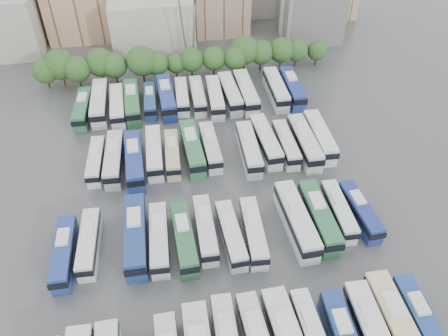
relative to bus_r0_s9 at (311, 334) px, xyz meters
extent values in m
plane|color=#424447|center=(-8.14, 23.23, -1.66)|extent=(220.00, 220.00, 0.00)
cylinder|color=black|center=(-37.80, 65.25, -0.55)|extent=(0.36, 0.36, 2.21)
sphere|color=#234C1E|center=(-37.80, 65.25, 2.45)|extent=(5.30, 5.30, 5.30)
cylinder|color=black|center=(-34.60, 65.98, -0.30)|extent=(0.36, 0.36, 2.72)
sphere|color=#234C1E|center=(-34.60, 65.98, 3.40)|extent=(6.54, 6.54, 6.54)
cylinder|color=black|center=(-31.06, 64.48, -0.49)|extent=(0.36, 0.36, 2.33)
sphere|color=#234C1E|center=(-31.06, 64.48, 2.67)|extent=(5.59, 5.59, 5.59)
cylinder|color=black|center=(-26.26, 66.06, -0.37)|extent=(0.36, 0.36, 2.58)
sphere|color=#234C1E|center=(-26.26, 66.06, 3.14)|extent=(6.20, 6.20, 6.20)
cylinder|color=black|center=(-23.27, 65.05, -0.50)|extent=(0.36, 0.36, 2.32)
sphere|color=#234C1E|center=(-23.27, 65.05, 2.65)|extent=(5.57, 5.57, 5.57)
cylinder|color=black|center=(-17.35, 64.55, -0.29)|extent=(0.36, 0.36, 2.74)
sphere|color=#234C1E|center=(-17.35, 64.55, 3.43)|extent=(6.58, 6.58, 6.58)
cylinder|color=black|center=(-14.31, 64.83, -0.56)|extent=(0.36, 0.36, 2.19)
sphere|color=#234C1E|center=(-14.31, 64.83, 2.41)|extent=(5.26, 5.26, 5.26)
cylinder|color=black|center=(-10.01, 65.42, -0.73)|extent=(0.36, 0.36, 1.85)
sphere|color=#234C1E|center=(-10.01, 65.42, 1.78)|extent=(4.44, 4.44, 4.44)
cylinder|color=black|center=(-6.54, 65.14, -0.54)|extent=(0.36, 0.36, 2.24)
sphere|color=#234C1E|center=(-6.54, 65.14, 2.51)|extent=(5.39, 5.39, 5.39)
cylinder|color=black|center=(-1.58, 64.97, -0.55)|extent=(0.36, 0.36, 2.22)
sphere|color=#234C1E|center=(-1.58, 64.97, 2.46)|extent=(5.32, 5.32, 5.32)
cylinder|color=black|center=(3.11, 64.40, -0.57)|extent=(0.36, 0.36, 2.19)
sphere|color=#234C1E|center=(3.11, 64.40, 2.40)|extent=(5.25, 5.25, 5.25)
cylinder|color=black|center=(5.58, 66.05, -0.30)|extent=(0.36, 0.36, 2.71)
sphere|color=#234C1E|center=(5.58, 66.05, 3.38)|extent=(6.51, 6.51, 6.51)
cylinder|color=black|center=(9.38, 65.75, -0.50)|extent=(0.36, 0.36, 2.33)
sphere|color=#234C1E|center=(9.38, 65.75, 2.66)|extent=(5.58, 5.58, 5.58)
cylinder|color=black|center=(14.18, 65.82, -0.46)|extent=(0.36, 0.36, 2.39)
sphere|color=#234C1E|center=(14.18, 65.82, 2.79)|extent=(5.75, 5.75, 5.75)
cylinder|color=black|center=(17.89, 66.07, -0.56)|extent=(0.36, 0.36, 2.19)
sphere|color=#234C1E|center=(17.89, 66.07, 2.41)|extent=(5.26, 5.26, 5.26)
cylinder|color=black|center=(22.86, 65.98, -0.70)|extent=(0.36, 0.36, 1.92)
sphere|color=#234C1E|center=(22.86, 65.98, 1.90)|extent=(4.60, 4.60, 4.60)
cube|color=#9E998E|center=(-50.14, 85.23, 5.34)|extent=(18.00, 14.00, 14.00)
cube|color=tan|center=(-32.14, 91.23, 7.34)|extent=(16.00, 12.00, 18.00)
cube|color=#ADA89E|center=(-14.14, 83.23, 4.34)|extent=(20.00, 14.00, 12.00)
cube|color=gray|center=(3.86, 89.23, 6.34)|extent=(14.00, 12.00, 16.00)
cube|color=gray|center=(-22.14, 97.23, 3.34)|extent=(12.00, 10.00, 10.00)
cube|color=silver|center=(-9.79, 1.70, 1.82)|extent=(1.71, 3.11, 0.42)
cube|color=silver|center=(-6.46, 1.42, 1.82)|extent=(1.77, 3.14, 0.42)
cube|color=silver|center=(-3.12, 0.47, 2.38)|extent=(2.07, 3.66, 0.49)
cube|color=white|center=(0.00, 0.01, -0.16)|extent=(2.38, 10.59, 2.99)
cube|color=black|center=(0.00, -0.12, 0.41)|extent=(2.49, 10.75, 0.88)
cube|color=silver|center=(-0.02, 1.33, 1.53)|extent=(1.53, 2.84, 0.39)
cube|color=silver|center=(3.45, 0.04, 1.80)|extent=(1.76, 3.12, 0.42)
cube|color=black|center=(6.74, -1.69, 0.83)|extent=(3.34, 13.02, 1.06)
cube|color=silver|center=(6.81, 0.06, 2.18)|extent=(1.93, 3.46, 0.47)
cube|color=beige|center=(9.91, -0.90, 0.21)|extent=(3.15, 13.28, 3.74)
cube|color=black|center=(9.91, -1.07, 0.93)|extent=(3.29, 13.49, 1.10)
cube|color=silver|center=(9.96, 0.75, 2.33)|extent=(1.96, 3.57, 0.48)
cube|color=navy|center=(13.18, -0.72, -0.05)|extent=(2.83, 11.43, 3.22)
cube|color=black|center=(13.18, -0.86, 0.56)|extent=(2.95, 11.60, 0.95)
cube|color=silver|center=(13.24, 0.70, 1.76)|extent=(1.72, 3.08, 0.42)
cube|color=navy|center=(-29.42, 16.86, -0.07)|extent=(2.51, 11.26, 3.18)
cube|color=black|center=(-29.43, 16.72, 0.54)|extent=(2.63, 11.43, 0.94)
cube|color=silver|center=(-29.41, 18.27, 1.73)|extent=(1.62, 3.01, 0.41)
cube|color=silver|center=(-26.22, 18.05, -0.13)|extent=(2.73, 10.91, 3.07)
cube|color=black|center=(-26.22, 17.91, 0.46)|extent=(2.85, 11.08, 0.90)
cube|color=silver|center=(-26.16, 19.40, 1.61)|extent=(1.65, 2.95, 0.40)
cube|color=navy|center=(-19.76, 18.09, 0.22)|extent=(2.93, 13.30, 3.76)
cube|color=black|center=(-19.76, 17.93, 0.94)|extent=(3.06, 13.50, 1.11)
cube|color=silver|center=(-19.75, 19.75, 2.35)|extent=(1.91, 3.55, 0.49)
cube|color=silver|center=(-16.56, 17.13, -0.04)|extent=(2.77, 11.52, 3.25)
cube|color=black|center=(-16.57, 16.98, 0.58)|extent=(2.89, 11.70, 0.95)
cube|color=silver|center=(-16.52, 18.56, 1.80)|extent=(1.71, 3.10, 0.42)
cube|color=#2A623C|center=(-13.11, 16.58, -0.01)|extent=(2.92, 11.76, 3.31)
cube|color=black|center=(-13.10, 16.43, 0.63)|extent=(3.04, 11.94, 0.97)
cube|color=silver|center=(-13.16, 18.04, 1.86)|extent=(1.77, 3.17, 0.43)
cube|color=silver|center=(-9.96, 17.83, -0.07)|extent=(2.48, 11.23, 3.18)
cube|color=black|center=(-9.96, 17.69, 0.54)|extent=(2.59, 11.40, 0.93)
cube|color=silver|center=(-9.94, 19.23, 1.72)|extent=(1.61, 3.00, 0.41)
cube|color=silver|center=(-6.52, 16.24, -0.10)|extent=(2.85, 11.13, 3.13)
cube|color=black|center=(-6.51, 16.10, 0.50)|extent=(2.97, 11.30, 0.92)
cube|color=silver|center=(-6.58, 17.61, 1.67)|extent=(1.70, 3.01, 0.40)
cube|color=silver|center=(-3.27, 16.16, -0.06)|extent=(2.99, 11.41, 3.20)
cube|color=black|center=(-3.28, 16.01, 0.55)|extent=(3.11, 11.59, 0.94)
cube|color=silver|center=(-3.20, 17.57, 1.75)|extent=(1.76, 3.09, 0.41)
cube|color=silver|center=(3.29, 17.06, 0.23)|extent=(3.25, 13.42, 3.78)
cube|color=black|center=(3.29, 16.89, 0.95)|extent=(3.39, 13.63, 1.11)
cube|color=silver|center=(3.23, 18.73, 2.36)|extent=(2.00, 3.61, 0.49)
cube|color=#2C6843|center=(6.78, 17.25, 0.13)|extent=(2.68, 12.60, 3.57)
cube|color=black|center=(6.78, 17.09, 0.81)|extent=(2.81, 12.79, 1.05)
cube|color=silver|center=(6.78, 18.82, 2.14)|extent=(1.79, 3.36, 0.46)
cube|color=silver|center=(10.19, 18.12, -0.13)|extent=(2.66, 10.89, 3.07)
cube|color=black|center=(10.19, 17.98, 0.46)|extent=(2.77, 11.06, 0.90)
cube|color=silver|center=(10.24, 19.47, 1.60)|extent=(1.63, 2.93, 0.40)
cube|color=navy|center=(13.36, 17.56, -0.13)|extent=(2.86, 10.92, 3.07)
cube|color=black|center=(13.36, 17.43, 0.46)|extent=(2.97, 11.09, 0.90)
cube|color=silver|center=(13.28, 18.91, 1.60)|extent=(1.68, 2.96, 0.40)
cube|color=silver|center=(-26.17, 36.13, -0.16)|extent=(2.75, 10.71, 3.01)
cube|color=black|center=(-26.17, 36.00, 0.42)|extent=(2.87, 10.87, 0.88)
cube|color=silver|center=(-26.10, 37.46, 1.54)|extent=(1.64, 2.90, 0.39)
cube|color=silver|center=(-23.13, 35.92, 0.08)|extent=(3.18, 12.37, 3.47)
cube|color=black|center=(-23.14, 35.77, 0.74)|extent=(3.31, 12.56, 1.02)
cube|color=silver|center=(-23.06, 37.45, 2.04)|extent=(1.89, 3.35, 0.45)
cube|color=navy|center=(-19.71, 34.77, 0.16)|extent=(3.14, 12.95, 3.65)
cube|color=black|center=(-19.70, 34.61, 0.86)|extent=(3.28, 13.14, 1.07)
cube|color=silver|center=(-19.76, 36.37, 2.22)|extent=(1.93, 3.49, 0.47)
cube|color=silver|center=(-16.30, 36.54, 0.05)|extent=(2.73, 12.07, 3.41)
cube|color=black|center=(-16.30, 36.39, 0.70)|extent=(2.85, 12.26, 1.00)
cube|color=silver|center=(-16.28, 38.05, 1.97)|extent=(1.75, 3.23, 0.44)
cube|color=tan|center=(-13.24, 35.80, -0.13)|extent=(2.68, 10.88, 3.06)
cube|color=black|center=(-13.24, 35.67, 0.46)|extent=(2.80, 11.04, 0.90)
cube|color=silver|center=(-13.19, 37.15, 1.60)|extent=(1.63, 2.93, 0.40)
cube|color=#2E6D46|center=(-9.72, 36.49, 0.16)|extent=(3.34, 12.98, 3.64)
cube|color=black|center=(-9.71, 36.33, 0.86)|extent=(3.48, 13.18, 1.07)
cube|color=silver|center=(-9.80, 38.10, 2.22)|extent=(1.98, 3.51, 0.47)
cube|color=silver|center=(-6.50, 36.56, -0.04)|extent=(2.65, 11.50, 3.25)
cube|color=black|center=(-6.49, 36.42, 0.58)|extent=(2.77, 11.67, 0.95)
cube|color=silver|center=(-6.52, 37.99, 1.80)|extent=(1.68, 3.08, 0.42)
cube|color=silver|center=(0.05, 34.68, 0.10)|extent=(3.04, 12.50, 3.52)
cube|color=black|center=(0.04, 34.52, 0.77)|extent=(3.17, 12.69, 1.04)
cube|color=silver|center=(0.10, 36.23, 2.09)|extent=(1.87, 3.37, 0.46)
cube|color=silver|center=(3.44, 36.39, 0.13)|extent=(3.22, 12.70, 3.57)
cube|color=black|center=(3.45, 36.23, 0.81)|extent=(3.36, 12.90, 1.05)
cube|color=silver|center=(3.37, 37.96, 2.14)|extent=(1.93, 3.43, 0.46)
cube|color=silver|center=(6.86, 35.12, -0.07)|extent=(2.53, 11.28, 3.19)
cube|color=black|center=(6.85, 34.98, 0.54)|extent=(2.64, 11.45, 0.94)
cube|color=silver|center=(6.87, 36.52, 1.73)|extent=(1.63, 3.02, 0.41)
cube|color=silver|center=(10.15, 34.79, 0.19)|extent=(2.89, 13.07, 3.70)
cube|color=black|center=(10.14, 34.63, 0.90)|extent=(3.02, 13.27, 1.09)
cube|color=silver|center=(10.16, 36.42, 2.28)|extent=(1.88, 3.50, 0.48)
cube|color=silver|center=(13.36, 35.98, 0.14)|extent=(3.14, 12.76, 3.59)
cube|color=black|center=(13.35, 35.83, 0.82)|extent=(3.27, 12.96, 1.06)
cube|color=silver|center=(13.42, 37.57, 2.16)|extent=(1.91, 3.44, 0.46)
cube|color=#2B643E|center=(-29.54, 52.78, 0.01)|extent=(3.11, 11.89, 3.34)
cube|color=black|center=(-29.55, 52.63, 0.65)|extent=(3.24, 12.07, 0.98)
cube|color=silver|center=(-29.46, 54.25, 1.89)|extent=(1.83, 3.22, 0.43)
cube|color=silver|center=(-26.33, 54.09, 0.23)|extent=(2.90, 13.33, 3.77)
cube|color=black|center=(-26.33, 53.92, 0.95)|extent=(3.04, 13.53, 1.11)
cube|color=silver|center=(-26.32, 55.75, 2.36)|extent=(1.91, 3.56, 0.49)
cube|color=silver|center=(-22.81, 52.68, 0.05)|extent=(2.94, 12.17, 3.43)
cube|color=black|center=(-22.81, 52.53, 0.71)|extent=(3.07, 12.35, 1.01)
cube|color=silver|center=(-22.86, 54.19, 1.99)|extent=(1.81, 3.28, 0.44)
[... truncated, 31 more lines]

